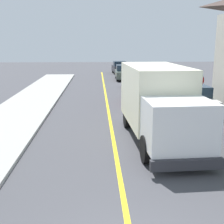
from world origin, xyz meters
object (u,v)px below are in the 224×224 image
at_px(box_truck, 158,100).
at_px(parked_car_near, 142,93).
at_px(parked_car_far, 124,73).
at_px(parked_car_furthest, 120,68).
at_px(parked_car_mid, 133,81).
at_px(parked_van_across, 193,100).
at_px(stop_sign, 196,88).

bearing_deg(box_truck, parked_car_near, 86.32).
distance_m(box_truck, parked_car_far, 21.39).
bearing_deg(parked_car_furthest, parked_car_near, -89.92).
distance_m(parked_car_mid, parked_car_far, 7.41).
height_order(parked_car_furthest, parked_van_across, same).
relative_size(parked_car_mid, stop_sign, 1.67).
bearing_deg(parked_car_far, parked_van_across, -80.15).
distance_m(parked_car_furthest, parked_van_across, 23.37).
relative_size(box_truck, parked_car_near, 1.63).
bearing_deg(box_truck, parked_car_mid, 87.41).
relative_size(parked_car_mid, parked_car_far, 1.00).
height_order(parked_car_near, parked_car_furthest, same).
relative_size(parked_car_far, parked_van_across, 1.00).
relative_size(box_truck, parked_car_far, 1.65).
bearing_deg(parked_car_far, box_truck, -91.08).
height_order(parked_car_mid, parked_van_across, same).
xyz_separation_m(box_truck, stop_sign, (2.63, 2.82, 0.09)).
xyz_separation_m(parked_car_furthest, parked_van_across, (2.78, -23.20, 0.00)).
xyz_separation_m(parked_van_across, stop_sign, (-0.61, -2.18, 1.06)).
bearing_deg(parked_car_furthest, parked_car_far, -90.53).
distance_m(box_truck, parked_car_near, 7.73).
bearing_deg(parked_car_mid, parked_car_far, 91.77).
xyz_separation_m(box_truck, parked_car_mid, (0.63, 13.96, -0.97)).
height_order(parked_car_far, parked_van_across, same).
distance_m(box_truck, parked_van_across, 6.04).
height_order(parked_car_near, parked_car_far, same).
distance_m(box_truck, parked_car_mid, 14.01).
bearing_deg(parked_van_across, parked_car_far, 99.85).
bearing_deg(parked_car_mid, parked_car_near, -91.26).
bearing_deg(parked_van_across, parked_car_furthest, 96.83).
bearing_deg(parked_van_across, stop_sign, -105.73).
height_order(box_truck, parked_car_far, box_truck).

